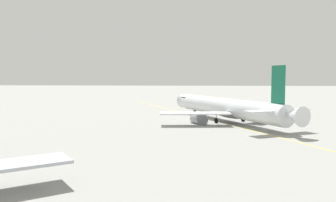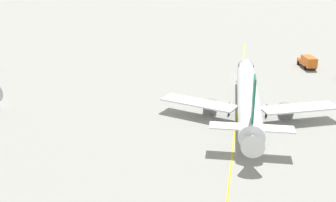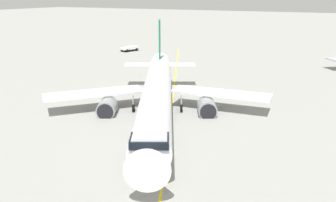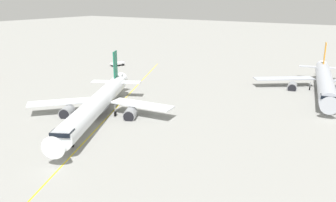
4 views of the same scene
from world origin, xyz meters
name	(u,v)px [view 2 (image 2 of 4)]	position (x,y,z in m)	size (l,w,h in m)	color
ground_plane	(248,106)	(0.00, 0.00, 0.00)	(600.00, 600.00, 0.00)	gray
airliner_main	(248,98)	(1.45, -3.60, 2.89)	(28.94, 40.52, 11.95)	silver
catering_truck_truck	(308,62)	(-0.31, 35.23, 1.66)	(6.87, 7.67, 3.10)	#232326
taxiway_centreline	(237,110)	(-0.72, -3.25, 0.00)	(53.16, 114.88, 0.01)	yellow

